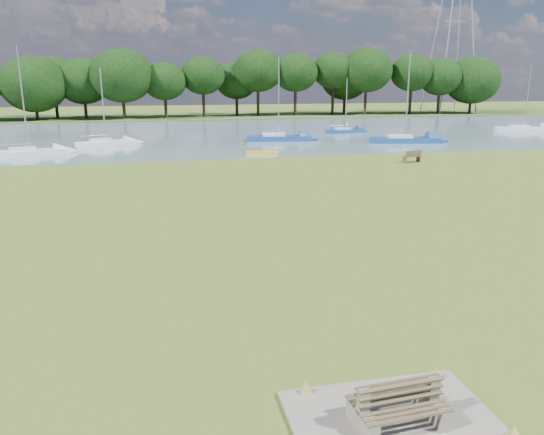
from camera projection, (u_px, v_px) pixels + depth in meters
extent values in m
plane|color=olive|center=(261.00, 233.00, 23.89)|extent=(220.00, 220.00, 0.00)
cube|color=slate|center=(193.00, 135.00, 63.51)|extent=(220.00, 40.00, 0.10)
cube|color=#4C6626|center=(180.00, 117.00, 91.82)|extent=(220.00, 20.00, 0.40)
cube|color=gray|center=(397.00, 425.00, 10.67)|extent=(4.20, 3.20, 0.10)
cube|color=gray|center=(362.00, 420.00, 10.39)|extent=(0.30, 1.09, 0.45)
cube|color=gray|center=(363.00, 402.00, 10.28)|extent=(0.24, 0.20, 0.56)
cube|color=gray|center=(431.00, 407.00, 10.80)|extent=(0.30, 1.09, 0.45)
cube|color=gray|center=(433.00, 389.00, 10.70)|extent=(0.24, 0.20, 0.56)
cube|color=brown|center=(407.00, 413.00, 10.22)|extent=(1.87, 0.53, 0.04)
cube|color=brown|center=(401.00, 392.00, 10.38)|extent=(1.85, 0.26, 0.45)
cube|color=brown|center=(390.00, 394.00, 10.85)|extent=(1.87, 0.53, 0.04)
cube|color=brown|center=(397.00, 387.00, 10.53)|extent=(1.85, 0.26, 0.45)
cube|color=brown|center=(405.00, 160.00, 43.16)|extent=(0.18, 0.49, 0.49)
cube|color=brown|center=(418.00, 159.00, 43.70)|extent=(0.18, 0.49, 0.49)
cube|color=brown|center=(412.00, 156.00, 43.37)|extent=(1.66, 0.78, 0.05)
cube|color=brown|center=(414.00, 154.00, 43.12)|extent=(1.58, 0.37, 0.48)
cube|color=yellow|center=(262.00, 153.00, 47.49)|extent=(2.95, 1.28, 0.29)
cylinder|color=#9499A5|center=(450.00, 19.00, 93.21)|extent=(0.25, 0.25, 32.60)
cylinder|color=#9499A5|center=(475.00, 20.00, 94.22)|extent=(0.25, 0.25, 32.60)
cylinder|color=#9499A5|center=(436.00, 22.00, 97.84)|extent=(0.25, 0.25, 32.60)
cylinder|color=#9499A5|center=(460.00, 23.00, 98.86)|extent=(0.25, 0.25, 32.60)
cylinder|color=black|center=(32.00, 107.00, 82.71)|extent=(0.51, 0.51, 3.92)
ellipsoid|color=black|center=(28.00, 75.00, 81.47)|extent=(7.19, 7.19, 6.11)
cylinder|color=black|center=(79.00, 106.00, 84.13)|extent=(0.51, 0.51, 4.22)
ellipsoid|color=black|center=(76.00, 72.00, 82.79)|extent=(8.22, 8.22, 6.99)
cylinder|color=black|center=(124.00, 108.00, 85.69)|extent=(0.51, 0.51, 3.33)
ellipsoid|color=black|center=(123.00, 82.00, 84.64)|extent=(9.25, 9.25, 7.86)
cylinder|color=black|center=(168.00, 106.00, 87.11)|extent=(0.51, 0.51, 3.62)
ellipsoid|color=black|center=(167.00, 79.00, 85.96)|extent=(7.19, 7.19, 6.11)
cylinder|color=black|center=(211.00, 105.00, 88.52)|extent=(0.51, 0.51, 3.92)
ellipsoid|color=black|center=(210.00, 75.00, 87.29)|extent=(8.22, 8.22, 6.99)
cylinder|color=black|center=(252.00, 104.00, 89.94)|extent=(0.51, 0.51, 4.22)
ellipsoid|color=black|center=(252.00, 72.00, 88.61)|extent=(9.25, 9.25, 7.86)
cylinder|color=black|center=(292.00, 106.00, 91.51)|extent=(0.51, 0.51, 3.33)
ellipsoid|color=black|center=(292.00, 82.00, 90.46)|extent=(7.19, 7.19, 6.11)
cylinder|color=black|center=(331.00, 105.00, 92.92)|extent=(0.51, 0.51, 3.62)
ellipsoid|color=black|center=(331.00, 78.00, 91.78)|extent=(8.22, 8.22, 6.99)
cylinder|color=black|center=(368.00, 103.00, 94.34)|extent=(0.51, 0.51, 3.92)
ellipsoid|color=black|center=(369.00, 75.00, 93.10)|extent=(9.25, 9.25, 7.86)
cylinder|color=black|center=(404.00, 102.00, 95.75)|extent=(0.51, 0.51, 4.22)
ellipsoid|color=black|center=(406.00, 72.00, 94.42)|extent=(7.19, 7.19, 6.11)
cylinder|color=black|center=(439.00, 104.00, 97.32)|extent=(0.51, 0.51, 3.33)
ellipsoid|color=black|center=(441.00, 81.00, 96.27)|extent=(8.22, 8.22, 6.99)
cylinder|color=black|center=(474.00, 103.00, 98.74)|extent=(0.51, 0.51, 3.62)
ellipsoid|color=black|center=(476.00, 78.00, 97.59)|extent=(9.25, 9.25, 7.86)
cube|color=silver|center=(106.00, 143.00, 53.09)|extent=(6.01, 3.51, 0.71)
cube|color=silver|center=(101.00, 138.00, 52.74)|extent=(2.35, 1.89, 0.46)
cylinder|color=#A5A8AD|center=(103.00, 105.00, 52.14)|extent=(0.12, 0.12, 7.05)
cube|color=navy|center=(405.00, 139.00, 55.81)|extent=(7.40, 3.29, 0.75)
cube|color=silver|center=(400.00, 135.00, 55.68)|extent=(2.75, 2.01, 0.48)
cylinder|color=#A5A8AD|center=(408.00, 95.00, 54.64)|extent=(0.13, 0.13, 8.79)
cube|color=silver|center=(524.00, 128.00, 67.54)|extent=(7.06, 3.96, 0.68)
cube|color=silver|center=(520.00, 125.00, 67.49)|extent=(2.73, 2.17, 0.44)
cylinder|color=#A5A8AD|center=(528.00, 96.00, 66.49)|extent=(0.12, 0.12, 7.86)
cube|color=navy|center=(279.00, 137.00, 57.48)|extent=(7.05, 2.85, 0.75)
cube|color=silver|center=(274.00, 133.00, 57.32)|extent=(2.58, 1.83, 0.48)
cylinder|color=#A5A8AD|center=(279.00, 97.00, 56.38)|extent=(0.13, 0.13, 8.19)
cube|color=navy|center=(345.00, 130.00, 65.46)|extent=(5.07, 2.02, 0.60)
cube|color=silver|center=(343.00, 128.00, 65.24)|extent=(1.85, 1.30, 0.38)
cylinder|color=#A5A8AD|center=(346.00, 104.00, 64.63)|extent=(0.10, 0.10, 6.17)
cube|color=silver|center=(29.00, 152.00, 46.87)|extent=(6.49, 3.20, 0.67)
cube|color=silver|center=(22.00, 147.00, 46.55)|extent=(2.46, 1.86, 0.43)
cylinder|color=#A5A8AD|center=(23.00, 99.00, 45.69)|extent=(0.11, 0.11, 8.84)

